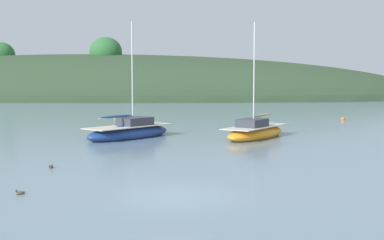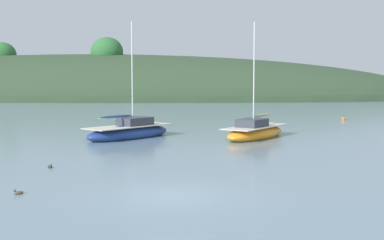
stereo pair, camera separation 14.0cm
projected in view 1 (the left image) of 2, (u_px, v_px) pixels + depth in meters
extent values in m
plane|color=slate|center=(177.00, 196.00, 18.63)|extent=(400.00, 400.00, 0.00)
ellipsoid|color=#2D422B|center=(86.00, 99.00, 106.79)|extent=(150.00, 36.00, 19.29)
ellipsoid|color=#2D6633|center=(1.00, 55.00, 107.75)|extent=(6.15, 5.59, 5.59)
ellipsoid|color=#2D6633|center=(106.00, 52.00, 103.26)|extent=(6.80, 6.18, 6.18)
ellipsoid|color=navy|center=(129.00, 133.00, 36.76)|extent=(6.83, 7.56, 1.22)
cube|color=beige|center=(129.00, 126.00, 36.72)|extent=(6.29, 6.95, 0.06)
cube|color=#333842|center=(135.00, 121.00, 37.15)|extent=(2.85, 2.96, 0.63)
cylinder|color=silver|center=(132.00, 74.00, 36.67)|extent=(0.09, 0.09, 7.77)
cylinder|color=silver|center=(116.00, 117.00, 35.73)|extent=(2.08, 2.53, 0.07)
ellipsoid|color=#2D4784|center=(116.00, 117.00, 35.73)|extent=(2.10, 2.51, 0.20)
ellipsoid|color=orange|center=(256.00, 133.00, 36.87)|extent=(6.07, 7.54, 1.18)
cube|color=beige|center=(256.00, 126.00, 36.83)|extent=(5.58, 6.94, 0.06)
cube|color=#333842|center=(252.00, 123.00, 36.32)|extent=(2.64, 2.86, 0.61)
cylinder|color=silver|center=(254.00, 75.00, 36.20)|extent=(0.09, 0.09, 7.73)
cylinder|color=silver|center=(263.00, 116.00, 37.74)|extent=(1.72, 2.64, 0.07)
ellipsoid|color=tan|center=(263.00, 115.00, 37.73)|extent=(1.77, 2.61, 0.20)
sphere|color=orange|center=(343.00, 119.00, 52.68)|extent=(0.44, 0.44, 0.44)
cylinder|color=black|center=(343.00, 116.00, 52.66)|extent=(0.04, 0.04, 0.10)
sphere|color=yellow|center=(116.00, 118.00, 53.71)|extent=(0.44, 0.44, 0.44)
cylinder|color=black|center=(116.00, 116.00, 53.69)|extent=(0.04, 0.04, 0.10)
ellipsoid|color=brown|center=(20.00, 193.00, 18.88)|extent=(0.37, 0.36, 0.16)
sphere|color=#1E4723|center=(16.00, 191.00, 18.78)|extent=(0.09, 0.09, 0.09)
cone|color=gold|center=(15.00, 191.00, 18.74)|extent=(0.06, 0.06, 0.04)
cone|color=brown|center=(24.00, 192.00, 18.97)|extent=(0.10, 0.10, 0.08)
ellipsoid|color=#2D2823|center=(51.00, 167.00, 24.47)|extent=(0.36, 0.38, 0.16)
sphere|color=#1E4723|center=(52.00, 165.00, 24.34)|extent=(0.09, 0.09, 0.09)
cone|color=gold|center=(53.00, 165.00, 24.29)|extent=(0.06, 0.06, 0.04)
cone|color=#2D2823|center=(50.00, 166.00, 24.58)|extent=(0.10, 0.10, 0.08)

